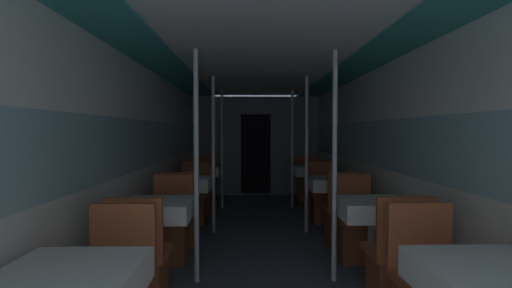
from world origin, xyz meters
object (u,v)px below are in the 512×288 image
(dining_table_left_3, at_px, (202,172))
(support_pole_right_3, at_px, (292,149))
(chair_left_far_1, at_px, (170,234))
(chair_right_far_2, at_px, (324,203))
(support_pole_left_1, at_px, (196,166))
(chair_left_far_3, at_px, (206,187))
(support_pole_right_2, at_px, (307,155))
(chair_right_near_1, at_px, (396,272))
(dining_table_right_2, at_px, (332,185))
(chair_right_near_3, at_px, (317,197))
(chair_left_near_3, at_px, (198,197))
(chair_left_near_2, at_px, (180,222))
(dining_table_left_2, at_px, (187,186))
(chair_right_far_3, at_px, (307,187))
(dining_table_right_0, at_px, (488,286))
(support_pole_left_2, at_px, (213,155))
(chair_left_near_1, at_px, (140,274))
(dining_table_right_1, at_px, (373,212))
(support_pole_right_1, at_px, (335,166))
(chair_right_near_2, at_px, (342,221))
(chair_right_far_1, at_px, (355,233))
(chair_left_far_2, at_px, (193,204))
(dining_table_right_3, at_px, (312,172))
(dining_table_left_1, at_px, (157,212))
(support_pole_left_3, at_px, (222,149))

(dining_table_left_3, bearing_deg, support_pole_right_3, 0.00)
(chair_left_far_1, bearing_deg, chair_right_far_2, -138.21)
(support_pole_left_1, relative_size, chair_left_far_3, 2.35)
(chair_left_far_3, distance_m, support_pole_right_2, 2.99)
(chair_right_near_1, relative_size, support_pole_right_3, 0.43)
(support_pole_right_2, relative_size, support_pole_right_3, 1.00)
(dining_table_right_2, relative_size, chair_right_near_3, 0.83)
(chair_left_near_3, bearing_deg, chair_left_near_2, -90.00)
(dining_table_left_2, bearing_deg, chair_right_far_3, 50.07)
(chair_left_far_3, height_order, dining_table_right_0, chair_left_far_3)
(chair_left_far_1, distance_m, support_pole_left_2, 1.46)
(chair_left_near_1, bearing_deg, chair_right_far_3, 67.29)
(chair_left_far_1, height_order, dining_table_right_1, chair_left_far_1)
(support_pole_left_1, height_order, support_pole_right_1, same)
(support_pole_right_1, height_order, support_pole_right_3, same)
(chair_left_near_1, distance_m, support_pole_left_2, 2.53)
(support_pole_right_3, bearing_deg, chair_right_near_2, -81.43)
(dining_table_left_3, bearing_deg, chair_right_far_1, -56.08)
(chair_left_far_2, relative_size, support_pole_right_1, 0.43)
(chair_left_far_1, relative_size, dining_table_left_3, 1.20)
(support_pole_right_1, distance_m, dining_table_right_2, 1.86)
(chair_left_near_1, bearing_deg, dining_table_right_2, 50.07)
(support_pole_right_1, xyz_separation_m, dining_table_right_3, (0.36, 3.56, -0.42))
(chair_left_near_3, relative_size, chair_right_far_2, 1.00)
(chair_left_far_3, bearing_deg, dining_table_left_2, 90.00)
(chair_right_far_3, bearing_deg, chair_right_near_1, 90.00)
(chair_right_far_1, xyz_separation_m, chair_right_far_3, (0.00, 3.56, 0.00))
(chair_right_near_2, height_order, dining_table_right_3, chair_right_near_2)
(chair_left_near_1, distance_m, dining_table_right_2, 3.12)
(chair_left_near_2, xyz_separation_m, chair_right_near_2, (1.99, 0.00, 0.00))
(dining_table_left_3, bearing_deg, dining_table_left_1, -90.00)
(chair_left_near_3, relative_size, chair_right_near_1, 1.00)
(support_pole_right_2, relative_size, chair_right_near_3, 2.35)
(dining_table_right_0, bearing_deg, dining_table_left_3, 110.45)
(support_pole_right_3, bearing_deg, dining_table_left_2, -132.53)
(dining_table_right_3, bearing_deg, chair_right_far_1, -90.00)
(chair_right_far_2, distance_m, chair_right_far_3, 1.78)
(dining_table_left_1, height_order, chair_left_near_2, chair_left_near_2)
(chair_left_far_1, distance_m, support_pole_left_1, 1.05)
(support_pole_right_3, bearing_deg, chair_right_near_1, -85.07)
(chair_left_near_1, xyz_separation_m, chair_right_far_1, (1.99, 1.20, 0.00))
(chair_right_far_1, bearing_deg, support_pole_left_2, -35.88)
(chair_left_far_2, bearing_deg, dining_table_left_1, 90.00)
(dining_table_left_3, bearing_deg, support_pole_left_2, -78.61)
(chair_left_near_1, relative_size, chair_right_near_3, 1.00)
(chair_right_far_3, relative_size, support_pole_right_3, 0.43)
(support_pole_left_3, distance_m, chair_right_far_3, 1.90)
(dining_table_left_3, bearing_deg, chair_right_near_2, -50.07)
(dining_table_left_2, bearing_deg, support_pole_left_3, 78.61)
(support_pole_right_1, bearing_deg, chair_left_far_2, 124.46)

